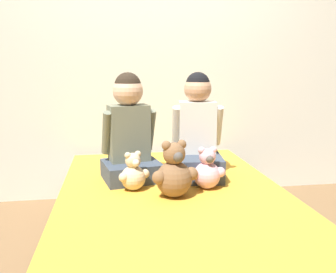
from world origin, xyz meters
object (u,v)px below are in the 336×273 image
Objects in this scene: bed at (173,223)px; teddy_bear_held_by_left_child at (133,174)px; teddy_bear_held_by_right_child at (207,171)px; child_on_left at (129,132)px; teddy_bear_between_children at (174,173)px; child_on_right at (197,135)px.

teddy_bear_held_by_left_child is at bearing 170.63° from bed.
teddy_bear_held_by_right_child reaches higher than teddy_bear_held_by_left_child.
child_on_left is 2.94× the size of teddy_bear_held_by_left_child.
teddy_bear_between_children reaches higher than teddy_bear_held_by_left_child.
child_on_right reaches higher than teddy_bear_held_by_right_child.
child_on_left is at bearing 69.50° from teddy_bear_held_by_left_child.
teddy_bear_held_by_right_child is (0.43, -0.27, -0.19)m from child_on_left.
teddy_bear_between_children is at bearing -96.11° from bed.
child_on_left reaches higher than teddy_bear_between_children.
bed is 0.61m from child_on_left.
teddy_bear_held_by_right_child is (0.20, -0.00, 0.31)m from bed.
teddy_bear_held_by_left_child reaches higher than bed.
child_on_right is 2.94× the size of teddy_bear_held_by_left_child.
teddy_bear_between_children is (-0.21, -0.10, 0.03)m from teddy_bear_held_by_right_child.
child_on_left is 0.55m from teddy_bear_held_by_right_child.
teddy_bear_held_by_left_child is (-0.43, -0.23, -0.17)m from child_on_right.
teddy_bear_between_children is (-0.22, -0.37, -0.14)m from child_on_right.
teddy_bear_held_by_left_child is at bearing -100.13° from child_on_left.
child_on_left is at bearing 146.01° from teddy_bear_held_by_right_child.
child_on_right is 0.52m from teddy_bear_held_by_left_child.
teddy_bear_between_children is at bearing -113.25° from child_on_right.
teddy_bear_held_by_right_child is at bearing -1.40° from bed.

